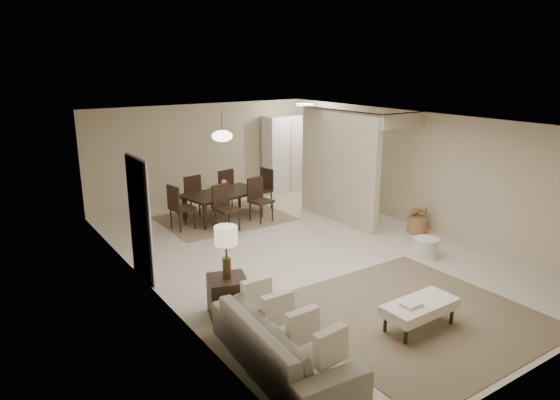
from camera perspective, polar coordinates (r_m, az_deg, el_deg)
floor at (r=9.58m, az=3.03°, el=-5.99°), size 9.00×9.00×0.00m
ceiling at (r=8.97m, az=3.26°, el=9.05°), size 9.00×9.00×0.00m
back_wall at (r=12.99m, az=-8.91°, el=5.32°), size 6.00×0.00×6.00m
left_wall at (r=7.83m, az=-14.72°, el=-1.76°), size 0.00×9.00×9.00m
right_wall at (r=11.21m, az=15.52°, el=3.33°), size 0.00×9.00×9.00m
partition at (r=11.24m, az=6.67°, el=3.83°), size 0.15×2.50×2.50m
doorway at (r=8.45m, az=-15.79°, el=-2.20°), size 0.04×0.90×2.04m
pantry_cabinet at (r=13.87m, az=0.60°, el=5.30°), size 1.20×0.55×2.10m
flush_light at (r=12.89m, az=2.86°, el=10.83°), size 0.44×0.44×0.05m
living_rug at (r=7.57m, az=14.79°, el=-12.58°), size 3.20×3.20×0.01m
sofa at (r=6.09m, az=0.33°, el=-15.91°), size 2.31×1.04×0.66m
ottoman_bench at (r=7.12m, az=15.70°, el=-11.74°), size 1.10×0.52×0.39m
side_table at (r=7.24m, az=-5.99°, el=-10.93°), size 0.66×0.66×0.58m
table_lamp at (r=6.90m, az=-6.19°, el=-4.58°), size 0.32×0.32×0.76m
round_pouf at (r=9.67m, az=16.33°, el=-5.27°), size 0.46×0.46×0.36m
wicker_basket at (r=10.97m, az=15.41°, el=-2.74°), size 0.53×0.53×0.35m
dining_rug at (r=11.64m, az=-6.35°, el=-2.09°), size 2.80×2.10×0.01m
dining_table at (r=11.55m, az=-6.39°, el=-0.64°), size 1.92×1.27×0.63m
dining_chairs at (r=11.50m, az=-6.42°, el=0.26°), size 2.72×2.14×1.00m
vase at (r=11.45m, az=-6.45°, el=1.20°), size 0.16×0.16×0.14m
yellow_mat at (r=11.84m, az=8.12°, el=-1.85°), size 0.99×0.66×0.01m
pendant_light at (r=11.21m, az=-6.64°, el=7.28°), size 0.46×0.46×0.71m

